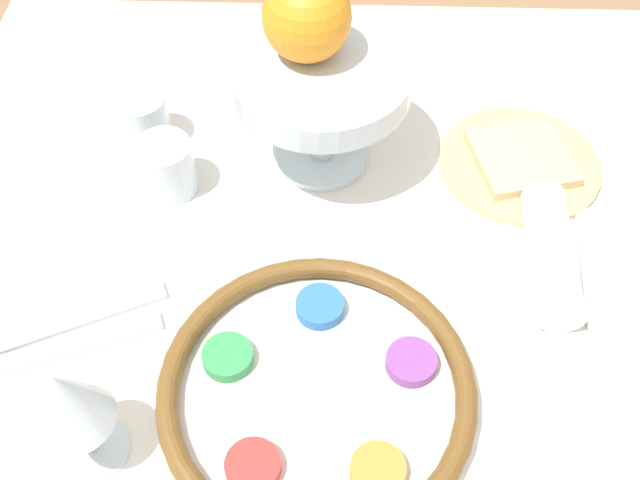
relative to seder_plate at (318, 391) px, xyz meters
The scene contains 11 objects.
seder_plate is the anchor object (origin of this frame).
wine_glass 0.21m from the seder_plate, 105.86° to the left, with size 0.07×0.07×0.13m.
fruit_stand 0.32m from the seder_plate, ahead, with size 0.19×0.19×0.13m.
orange_fruit 0.37m from the seder_plate, ahead, with size 0.09×0.09×0.09m.
bread_plate 0.37m from the seder_plate, 36.52° to the right, with size 0.18×0.18×0.02m.
napkin_roll 0.28m from the seder_plate, 56.01° to the right, with size 0.16×0.05×0.05m.
cup_near 0.39m from the seder_plate, 33.00° to the left, with size 0.06×0.06×0.06m.
cup_mid 0.31m from the seder_plate, 34.40° to the left, with size 0.06×0.06×0.06m.
fork_left 0.25m from the seder_plate, 80.30° to the left, with size 0.09×0.19×0.01m.
fork_right 0.26m from the seder_plate, 73.68° to the left, with size 0.10×0.18×0.01m.
spoon 0.31m from the seder_plate, 61.93° to the right, with size 0.18×0.04×0.01m.
Camera 1 is at (-0.34, -0.01, 1.37)m, focal length 42.00 mm.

